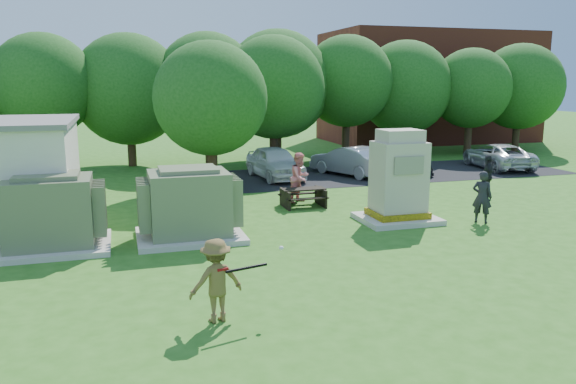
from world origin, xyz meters
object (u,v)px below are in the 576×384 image
object	(u,v)px
car_white	(275,162)
car_silver_a	(350,161)
transformer_left	(50,214)
person_at_picnic	(300,178)
person_walking_right	(487,176)
person_by_generator	(482,197)
batter	(216,281)
car_dark	(394,162)
car_silver_b	(498,156)
generator_cabinet	(398,182)
transformer_right	(189,206)
picnic_table	(303,195)

from	to	relation	value
car_white	car_silver_a	bearing A→B (deg)	-9.65
transformer_left	person_at_picnic	xyz separation A→B (m)	(8.26, 3.78, -0.04)
person_walking_right	car_silver_a	xyz separation A→B (m)	(-3.18, 6.24, -0.12)
person_by_generator	person_at_picnic	world-z (taller)	person_at_picnic
person_at_picnic	person_walking_right	world-z (taller)	person_at_picnic
batter	person_walking_right	bearing A→B (deg)	-155.57
person_by_generator	car_dark	xyz separation A→B (m)	(1.81, 9.54, -0.24)
person_by_generator	car_silver_b	bearing A→B (deg)	-86.86
person_by_generator	car_white	distance (m)	10.84
person_at_picnic	car_dark	size ratio (longest dim) A/B	0.45
transformer_left	car_silver_b	size ratio (longest dim) A/B	0.64
person_by_generator	car_silver_b	xyz separation A→B (m)	(7.79, 9.57, -0.19)
batter	person_at_picnic	distance (m)	10.78
generator_cabinet	person_at_picnic	xyz separation A→B (m)	(-2.12, 3.69, -0.36)
transformer_right	car_dark	xyz separation A→B (m)	(10.97, 8.70, -0.37)
transformer_left	car_white	world-z (taller)	transformer_left
transformer_right	car_silver_a	xyz separation A→B (m)	(8.75, 8.93, -0.27)
generator_cabinet	batter	distance (m)	9.14
transformer_right	person_walking_right	distance (m)	12.22
transformer_right	batter	size ratio (longest dim) A/B	1.87
car_white	car_silver_b	world-z (taller)	car_white
transformer_right	car_silver_a	size ratio (longest dim) A/B	0.71
batter	car_dark	world-z (taller)	batter
transformer_right	generator_cabinet	xyz separation A→B (m)	(6.68, 0.10, 0.33)
car_white	car_silver_a	world-z (taller)	car_white
person_by_generator	picnic_table	bearing A→B (deg)	2.96
batter	person_by_generator	size ratio (longest dim) A/B	0.96
transformer_right	person_at_picnic	distance (m)	5.92
picnic_table	car_silver_a	world-z (taller)	car_silver_a
picnic_table	car_white	distance (m)	6.22
picnic_table	batter	size ratio (longest dim) A/B	0.98
transformer_left	person_walking_right	xyz separation A→B (m)	(15.62, 2.69, -0.15)
person_walking_right	car_dark	world-z (taller)	person_walking_right
person_walking_right	car_silver_b	size ratio (longest dim) A/B	0.35
person_at_picnic	car_silver_a	world-z (taller)	person_at_picnic
generator_cabinet	car_silver_b	size ratio (longest dim) A/B	0.64
transformer_right	person_at_picnic	world-z (taller)	transformer_right
transformer_right	person_by_generator	world-z (taller)	transformer_right
transformer_left	car_dark	world-z (taller)	transformer_left
transformer_left	car_silver_a	size ratio (longest dim) A/B	0.71
generator_cabinet	picnic_table	distance (m)	3.79
car_white	car_silver_b	distance (m)	11.87
person_at_picnic	car_dark	bearing A→B (deg)	2.50
transformer_left	car_white	bearing A→B (deg)	46.31
transformer_left	generator_cabinet	size ratio (longest dim) A/B	1.01
picnic_table	person_walking_right	bearing A→B (deg)	-2.56
person_walking_right	person_at_picnic	bearing A→B (deg)	-72.30
transformer_right	batter	bearing A→B (deg)	-92.20
person_by_generator	car_white	xyz separation A→B (m)	(-4.07, 10.05, -0.10)
person_by_generator	car_dark	distance (m)	9.72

